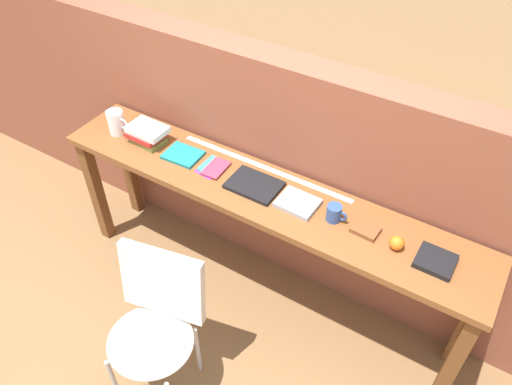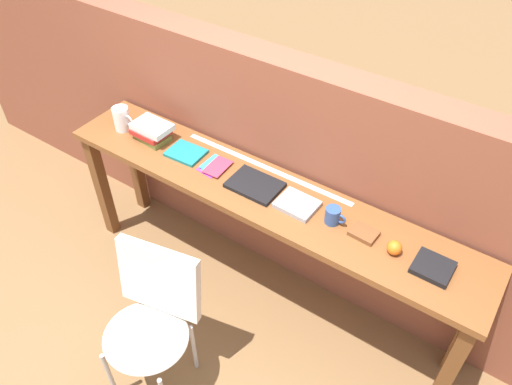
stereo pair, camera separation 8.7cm
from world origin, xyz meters
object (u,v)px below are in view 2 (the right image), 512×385
at_px(pitcher_white, 122,118).
at_px(pamphlet_pile_colourful, 216,166).
at_px(book_open_centre, 255,185).
at_px(mug, 333,216).
at_px(magazine_cycling, 186,153).
at_px(leather_journal_brown, 364,233).
at_px(sports_ball_small, 394,248).
at_px(chair_white_moulded, 151,317).
at_px(book_stack_leftmost, 152,131).
at_px(book_repair_rightmost, 433,267).

relative_size(pitcher_white, pamphlet_pile_colourful, 1.00).
distance_m(book_open_centre, mug, 0.47).
height_order(magazine_cycling, pamphlet_pile_colourful, magazine_cycling).
distance_m(leather_journal_brown, sports_ball_small, 0.17).
bearing_deg(sports_ball_small, chair_white_moulded, -139.81).
bearing_deg(book_stack_leftmost, magazine_cycling, -0.81).
bearing_deg(book_stack_leftmost, book_open_centre, -0.86).
distance_m(pitcher_white, book_stack_leftmost, 0.22).
relative_size(pamphlet_pile_colourful, book_repair_rightmost, 1.06).
relative_size(pamphlet_pile_colourful, book_open_centre, 0.65).
bearing_deg(mug, pamphlet_pile_colourful, 178.93).
relative_size(book_stack_leftmost, leather_journal_brown, 1.79).
distance_m(book_stack_leftmost, mug, 1.22).
bearing_deg(pamphlet_pile_colourful, chair_white_moulded, -77.40).
xyz_separation_m(chair_white_moulded, mug, (0.57, 0.78, 0.40)).
distance_m(pamphlet_pile_colourful, book_open_centre, 0.28).
height_order(magazine_cycling, mug, mug).
relative_size(chair_white_moulded, pitcher_white, 4.85).
distance_m(magazine_cycling, sports_ball_small, 1.29).
bearing_deg(leather_journal_brown, book_open_centre, -175.93).
xyz_separation_m(chair_white_moulded, sports_ball_small, (0.90, 0.76, 0.39)).
height_order(pitcher_white, sports_ball_small, pitcher_white).
bearing_deg(mug, book_stack_leftmost, 179.44).
xyz_separation_m(book_stack_leftmost, sports_ball_small, (1.56, -0.03, -0.02)).
distance_m(magazine_cycling, pamphlet_pile_colourful, 0.21).
bearing_deg(pitcher_white, mug, 0.64).
relative_size(book_stack_leftmost, magazine_cycling, 1.12).
bearing_deg(pamphlet_pile_colourful, book_repair_rightmost, -1.05).
bearing_deg(book_open_centre, magazine_cycling, 179.12).
bearing_deg(pitcher_white, leather_journal_brown, 0.86).
xyz_separation_m(magazine_cycling, pamphlet_pile_colourful, (0.21, 0.01, -0.00)).
xyz_separation_m(book_stack_leftmost, book_open_centre, (0.75, -0.01, -0.04)).
xyz_separation_m(pitcher_white, leather_journal_brown, (1.61, 0.02, -0.07)).
distance_m(pitcher_white, book_open_centre, 0.97).
xyz_separation_m(chair_white_moulded, book_open_centre, (0.10, 0.78, 0.36)).
xyz_separation_m(pitcher_white, book_open_centre, (0.97, 0.02, -0.07)).
relative_size(pitcher_white, book_open_centre, 0.65).
relative_size(magazine_cycling, leather_journal_brown, 1.60).
relative_size(pitcher_white, sports_ball_small, 2.59).
bearing_deg(chair_white_moulded, book_repair_rightmost, 35.28).
bearing_deg(magazine_cycling, pitcher_white, -179.92).
bearing_deg(leather_journal_brown, book_stack_leftmost, -176.75).
bearing_deg(pitcher_white, pamphlet_pile_colourful, 2.48).
height_order(pamphlet_pile_colourful, book_open_centre, book_open_centre).
relative_size(chair_white_moulded, book_open_centre, 3.17).
bearing_deg(book_repair_rightmost, chair_white_moulded, -144.34).
relative_size(chair_white_moulded, leather_journal_brown, 6.86).
relative_size(pitcher_white, mug, 1.67).
distance_m(magazine_cycling, book_open_centre, 0.49).
height_order(mug, leather_journal_brown, mug).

